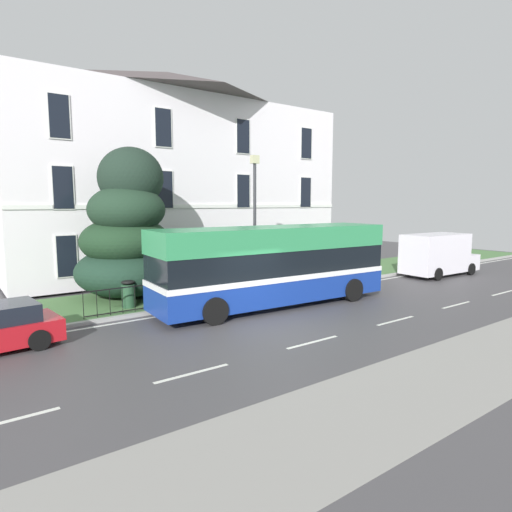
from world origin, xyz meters
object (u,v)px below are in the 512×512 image
Objects in this scene: georgian_townhouse at (170,172)px; single_decker_bus at (274,265)px; litter_bin at (128,293)px; evergreen_tree at (127,236)px; street_lamp_post at (255,213)px; white_panel_van at (438,254)px.

single_decker_bus is (-0.88, -11.43, -4.35)m from georgian_townhouse.
georgian_townhouse is 18.07× the size of litter_bin.
street_lamp_post is (5.20, -2.04, 0.94)m from evergreen_tree.
litter_bin is at bearing -110.29° from evergreen_tree.
single_decker_bus is at bearing -109.44° from street_lamp_post.
georgian_townhouse is 3.81× the size of white_panel_van.
single_decker_bus reaches higher than litter_bin.
single_decker_bus is 5.78m from litter_bin.
street_lamp_post is at bearing 169.76° from white_panel_van.
litter_bin is (-4.99, 2.74, -1.02)m from single_decker_bus.
georgian_townhouse is 9.16m from evergreen_tree.
georgian_townhouse is 3.17× the size of street_lamp_post.
evergreen_tree reaches higher than single_decker_bus.
evergreen_tree is at bearing 135.96° from single_decker_bus.
litter_bin is at bearing 178.48° from street_lamp_post.
georgian_townhouse is at bearing 55.97° from litter_bin.
white_panel_van is at bearing -8.57° from litter_bin.
single_decker_bus is (4.29, -4.62, -1.04)m from evergreen_tree.
litter_bin is at bearing 154.36° from single_decker_bus.
single_decker_bus is 1.98× the size of white_panel_van.
georgian_townhouse is 16.53m from white_panel_van.
georgian_townhouse is 12.26m from single_decker_bus.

